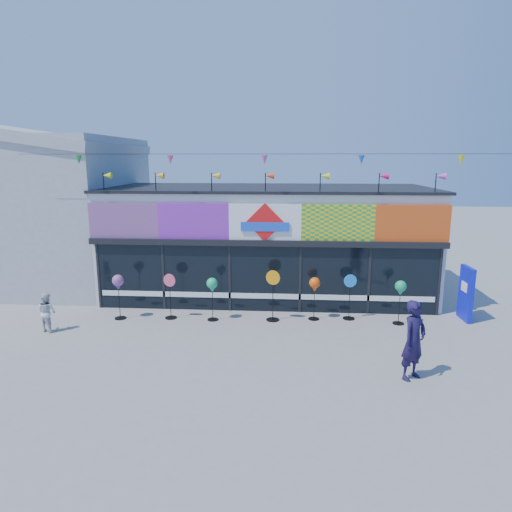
# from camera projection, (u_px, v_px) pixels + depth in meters

# --- Properties ---
(ground) EXTENTS (80.00, 80.00, 0.00)m
(ground) POSITION_uv_depth(u_px,v_px,m) (258.00, 352.00, 12.42)
(ground) COLOR gray
(ground) RESTS_ON ground
(kite_shop) EXTENTS (16.00, 5.70, 5.31)m
(kite_shop) POSITION_uv_depth(u_px,v_px,m) (268.00, 240.00, 17.79)
(kite_shop) COLOR white
(kite_shop) RESTS_ON ground
(neighbour_building) EXTENTS (8.18, 7.20, 6.87)m
(neighbour_building) POSITION_uv_depth(u_px,v_px,m) (33.00, 206.00, 19.26)
(neighbour_building) COLOR #ADB0B2
(neighbour_building) RESTS_ON ground
(blue_sign) EXTENTS (0.19, 0.89, 1.77)m
(blue_sign) POSITION_uv_depth(u_px,v_px,m) (466.00, 293.00, 14.74)
(blue_sign) COLOR #0E17D2
(blue_sign) RESTS_ON ground
(spinner_0) EXTENTS (0.38, 0.38, 1.49)m
(spinner_0) POSITION_uv_depth(u_px,v_px,m) (118.00, 284.00, 14.76)
(spinner_0) COLOR black
(spinner_0) RESTS_ON ground
(spinner_1) EXTENTS (0.42, 0.38, 1.50)m
(spinner_1) POSITION_uv_depth(u_px,v_px,m) (170.00, 295.00, 14.88)
(spinner_1) COLOR black
(spinner_1) RESTS_ON ground
(spinner_2) EXTENTS (0.36, 0.36, 1.42)m
(spinner_2) POSITION_uv_depth(u_px,v_px,m) (212.00, 286.00, 14.64)
(spinner_2) COLOR black
(spinner_2) RESTS_ON ground
(spinner_3) EXTENTS (0.46, 0.43, 1.67)m
(spinner_3) POSITION_uv_depth(u_px,v_px,m) (273.00, 294.00, 14.67)
(spinner_3) COLOR black
(spinner_3) RESTS_ON ground
(spinner_4) EXTENTS (0.36, 0.36, 1.42)m
(spinner_4) POSITION_uv_depth(u_px,v_px,m) (315.00, 286.00, 14.71)
(spinner_4) COLOR black
(spinner_4) RESTS_ON ground
(spinner_5) EXTENTS (0.42, 0.38, 1.50)m
(spinner_5) POSITION_uv_depth(u_px,v_px,m) (350.00, 296.00, 14.82)
(spinner_5) COLOR black
(spinner_5) RESTS_ON ground
(spinner_6) EXTENTS (0.36, 0.36, 1.42)m
(spinner_6) POSITION_uv_depth(u_px,v_px,m) (401.00, 289.00, 14.30)
(spinner_6) COLOR black
(spinner_6) RESTS_ON ground
(adult_man) EXTENTS (0.84, 0.81, 1.93)m
(adult_man) POSITION_uv_depth(u_px,v_px,m) (414.00, 340.00, 10.74)
(adult_man) COLOR #1A1137
(adult_man) RESTS_ON ground
(child) EXTENTS (0.66, 0.51, 1.20)m
(child) POSITION_uv_depth(u_px,v_px,m) (47.00, 312.00, 13.81)
(child) COLOR silver
(child) RESTS_ON ground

